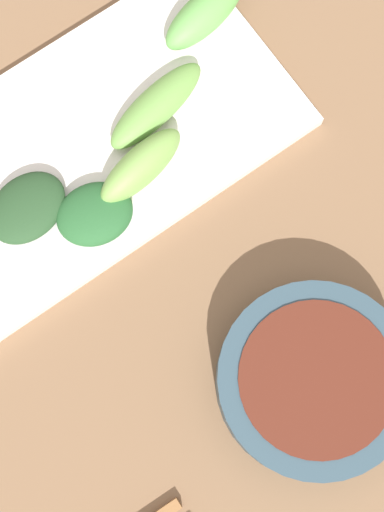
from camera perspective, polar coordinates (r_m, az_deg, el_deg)
tabletop at (r=0.61m, az=-1.85°, el=3.13°), size 2.10×2.10×0.02m
sauce_bowl at (r=0.56m, az=9.14°, el=-9.26°), size 0.14×0.14×0.04m
serving_plate at (r=0.61m, az=-8.30°, el=7.82°), size 0.18×0.34×0.01m
broccoli_leafy_0 at (r=0.58m, az=-7.36°, el=3.16°), size 0.06×0.07×0.02m
broccoli_stalk_1 at (r=0.58m, az=-3.70°, el=6.92°), size 0.04×0.08×0.03m
broccoli_leafy_2 at (r=0.59m, az=-12.36°, el=3.58°), size 0.06×0.07×0.02m
broccoli_stalk_3 at (r=0.60m, az=-2.73°, el=11.28°), size 0.05×0.10×0.02m
broccoli_stalk_4 at (r=0.63m, az=0.97°, el=17.89°), size 0.05×0.09×0.03m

